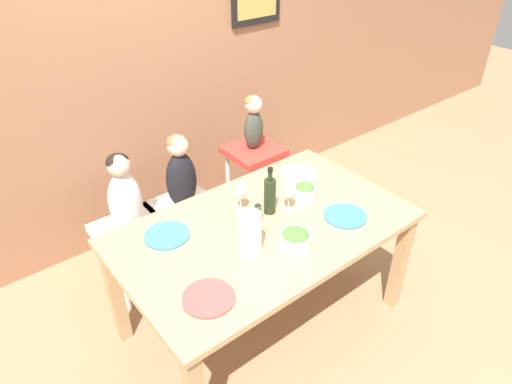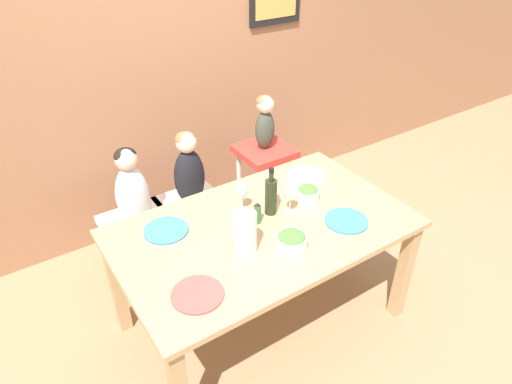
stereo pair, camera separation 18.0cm
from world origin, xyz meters
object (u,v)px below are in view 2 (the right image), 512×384
(person_child_left, at_px, (131,187))
(paper_towel_roll, at_px, (245,233))
(chair_far_center, at_px, (193,211))
(wine_glass_near, at_px, (290,193))
(chair_right_highchair, at_px, (264,165))
(dinner_plate_back_right, at_px, (306,176))
(dinner_plate_front_right, at_px, (346,221))
(dinner_plate_front_left, at_px, (198,294))
(wine_glass_far, at_px, (242,190))
(salad_bowl_large, at_px, (292,241))
(person_child_center, at_px, (189,169))
(person_baby_right, at_px, (265,120))
(chair_far_left, at_px, (139,230))
(salad_bowl_small, at_px, (308,193))
(wine_bottle, at_px, (271,196))
(dinner_plate_back_left, at_px, (166,230))

(person_child_left, height_order, paper_towel_roll, person_child_left)
(chair_far_center, distance_m, wine_glass_near, 0.93)
(chair_right_highchair, xyz_separation_m, dinner_plate_back_right, (-0.03, -0.51, 0.18))
(dinner_plate_front_right, bearing_deg, dinner_plate_front_left, -177.77)
(wine_glass_far, distance_m, salad_bowl_large, 0.42)
(person_child_center, xyz_separation_m, wine_glass_far, (0.04, -0.59, 0.14))
(person_baby_right, height_order, dinner_plate_front_left, person_baby_right)
(chair_far_center, xyz_separation_m, person_child_left, (-0.39, 0.00, 0.34))
(chair_right_highchair, distance_m, paper_towel_roll, 1.19)
(paper_towel_roll, height_order, dinner_plate_back_right, paper_towel_roll)
(paper_towel_roll, relative_size, dinner_plate_front_left, 0.96)
(chair_far_left, distance_m, person_baby_right, 1.13)
(chair_far_center, height_order, paper_towel_roll, paper_towel_roll)
(chair_far_left, height_order, dinner_plate_front_left, dinner_plate_front_left)
(person_child_left, xyz_separation_m, person_baby_right, (1.00, 0.00, 0.20))
(dinner_plate_front_right, bearing_deg, salad_bowl_small, 99.56)
(wine_bottle, relative_size, wine_glass_near, 1.51)
(wine_glass_near, height_order, dinner_plate_back_right, wine_glass_near)
(dinner_plate_front_left, relative_size, dinner_plate_back_right, 1.00)
(salad_bowl_large, bearing_deg, paper_towel_roll, 151.45)
(salad_bowl_small, bearing_deg, wine_glass_near, -166.19)
(chair_far_center, bearing_deg, person_baby_right, 0.11)
(paper_towel_roll, distance_m, wine_glass_far, 0.35)
(person_baby_right, distance_m, wine_glass_near, 0.84)
(dinner_plate_back_left, distance_m, dinner_plate_back_right, 0.97)
(wine_bottle, bearing_deg, person_child_left, 128.52)
(chair_far_center, relative_size, salad_bowl_small, 3.49)
(chair_right_highchair, relative_size, dinner_plate_back_right, 2.95)
(salad_bowl_small, distance_m, dinner_plate_back_left, 0.83)
(person_baby_right, distance_m, wine_glass_far, 0.82)
(chair_far_left, relative_size, person_child_left, 0.87)
(chair_right_highchair, bearing_deg, salad_bowl_small, -104.78)
(chair_far_left, distance_m, dinner_plate_front_right, 1.36)
(wine_glass_far, xyz_separation_m, dinner_plate_back_right, (0.53, 0.09, -0.13))
(dinner_plate_back_left, relative_size, dinner_plate_back_right, 1.00)
(wine_glass_far, relative_size, dinner_plate_front_right, 0.79)
(chair_far_center, distance_m, dinner_plate_front_left, 1.19)
(person_child_center, relative_size, paper_towel_roll, 2.31)
(salad_bowl_small, distance_m, dinner_plate_back_right, 0.27)
(person_child_left, relative_size, dinner_plate_back_left, 2.21)
(person_child_center, height_order, dinner_plate_back_left, person_child_center)
(dinner_plate_back_left, xyz_separation_m, dinner_plate_front_right, (0.86, -0.47, 0.00))
(dinner_plate_back_right, relative_size, dinner_plate_front_right, 1.00)
(person_child_center, distance_m, salad_bowl_large, 1.01)
(dinner_plate_front_left, bearing_deg, person_child_center, 65.50)
(dinner_plate_back_left, height_order, dinner_plate_back_right, same)
(person_child_center, bearing_deg, wine_glass_near, -71.75)
(wine_bottle, bearing_deg, person_child_center, 103.14)
(wine_glass_far, bearing_deg, chair_far_center, 94.01)
(dinner_plate_back_right, bearing_deg, wine_bottle, -154.89)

